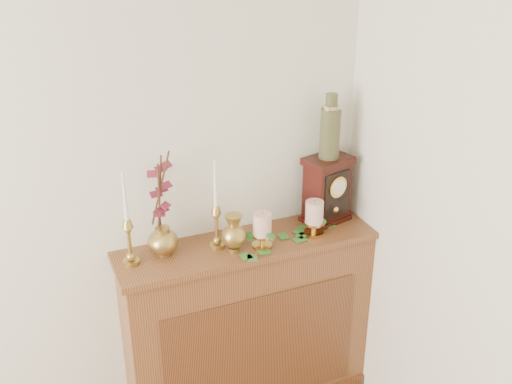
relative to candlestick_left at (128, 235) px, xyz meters
name	(u,v)px	position (x,y,z in m)	size (l,w,h in m)	color
console_shelf	(249,328)	(0.54, -0.01, -0.64)	(1.24, 0.34, 0.93)	brown
candlestick_left	(128,235)	(0.00, 0.00, 0.00)	(0.07, 0.07, 0.44)	tan
candlestick_center	(216,220)	(0.39, -0.01, 0.00)	(0.07, 0.07, 0.42)	tan
bud_vase	(234,234)	(0.45, -0.07, -0.05)	(0.11, 0.11, 0.18)	tan
ginger_jar	(161,205)	(0.16, 0.06, 0.08)	(0.20, 0.22, 0.50)	tan
pillar_candle_left	(262,229)	(0.58, -0.09, -0.05)	(0.09, 0.09, 0.18)	gold
pillar_candle_right	(314,216)	(0.85, -0.07, -0.05)	(0.09, 0.09, 0.18)	gold
ivy_garland	(276,242)	(0.65, -0.09, -0.13)	(0.52, 0.23, 0.09)	#306B28
mantel_clock	(327,190)	(0.97, 0.04, 0.02)	(0.25, 0.21, 0.33)	black
ceramic_vase	(330,130)	(0.97, 0.04, 0.32)	(0.10, 0.10, 0.31)	#183124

